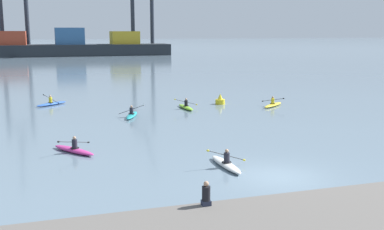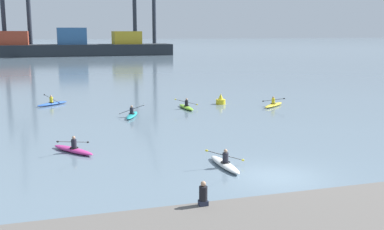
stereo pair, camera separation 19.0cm
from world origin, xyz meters
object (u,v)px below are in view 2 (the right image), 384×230
Objects in this scene: container_barge at (72,47)px; kayak_lime at (186,107)px; kayak_magenta at (73,149)px; seated_onlooker at (203,195)px; kayak_yellow at (274,105)px; kayak_teal at (132,115)px; channel_buoy at (221,100)px; kayak_white at (225,164)px; kayak_blue at (52,103)px.

kayak_lime is (5.04, -95.51, -2.38)m from container_barge.
kayak_magenta is 12.22m from seated_onlooker.
kayak_yellow is (18.38, 11.38, 0.00)m from kayak_magenta.
container_barge is at bearing 89.86° from kayak_teal.
channel_buoy is 0.29× the size of kayak_white.
seated_onlooker is at bearing -90.68° from container_barge.
kayak_teal is at bearing -53.24° from kayak_blue.
container_barge reaches higher than kayak_magenta.
container_barge is 97.56m from kayak_yellow.
kayak_blue reaches higher than kayak_magenta.
kayak_teal reaches higher than kayak_blue.
container_barge is at bearing 90.93° from kayak_white.
kayak_teal is (-5.29, -2.52, 0.00)m from kayak_lime.
kayak_blue is (-15.22, 4.03, -0.19)m from channel_buoy.
kayak_blue is at bearing 153.72° from kayak_lime.
kayak_yellow is (11.20, 16.63, 0.00)m from kayak_white.
seated_onlooker is at bearing -111.92° from channel_buoy.
kayak_white reaches higher than kayak_yellow.
seated_onlooker reaches higher than kayak_magenta.
kayak_teal reaches higher than kayak_yellow.
kayak_white is at bearing -110.05° from channel_buoy.
container_barge reaches higher than seated_onlooker.
seated_onlooker is at bearing -80.62° from kayak_blue.
kayak_blue is at bearing 126.76° from kayak_teal.
kayak_teal is at bearing 86.89° from seated_onlooker.
container_barge is 17.71× the size of kayak_magenta.
channel_buoy is (8.90, -93.93, -2.19)m from container_barge.
container_barge is 95.67m from kayak_lime.
kayak_magenta is at bearing -129.66° from kayak_lime.
channel_buoy is 0.29× the size of kayak_teal.
seated_onlooker is (-1.17, -21.54, 0.89)m from kayak_teal.
seated_onlooker reaches higher than kayak_yellow.
container_barge is at bearing 93.02° from kayak_lime.
container_barge is 119.59m from seated_onlooker.
container_barge is 98.05m from kayak_teal.
kayak_blue is (-6.32, -89.90, -2.38)m from container_barge.
kayak_white is at bearing -89.07° from container_barge.
channel_buoy is at bearing 68.08° from seated_onlooker.
kayak_magenta is at bearing -148.24° from kayak_yellow.
kayak_blue is 18.16m from kayak_magenta.
seated_onlooker reaches higher than channel_buoy.
kayak_lime is 24.93m from seated_onlooker.
kayak_white reaches higher than kayak_magenta.
kayak_lime is (11.36, -5.61, 0.00)m from kayak_blue.
kayak_blue is at bearing 109.23° from kayak_white.
kayak_lime is at bearing 74.98° from seated_onlooker.
seated_onlooker is at bearing -105.02° from kayak_lime.
kayak_teal is at bearing 97.78° from kayak_white.
seated_onlooker is (-14.45, -22.91, 0.89)m from kayak_yellow.
kayak_magenta is 3.51× the size of seated_onlooker.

